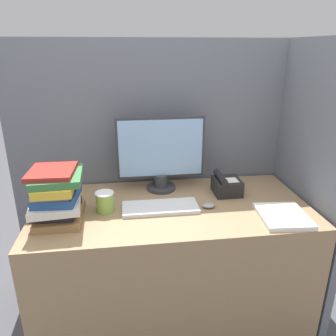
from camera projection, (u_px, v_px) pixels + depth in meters
name	position (u px, v px, depth m)	size (l,w,h in m)	color
cubicle_panel_rear	(163.00, 169.00, 2.14)	(1.89, 0.04, 1.60)	slate
cubicle_panel_right	(305.00, 184.00, 1.90)	(0.04, 0.78, 1.60)	slate
desk	(172.00, 261.00, 1.92)	(1.49, 0.72, 0.73)	#937551
monitor	(161.00, 155.00, 1.93)	(0.52, 0.17, 0.44)	#333338
keyboard	(160.00, 207.00, 1.75)	(0.40, 0.17, 0.02)	silver
mouse	(209.00, 205.00, 1.76)	(0.07, 0.05, 0.03)	gray
coffee_cup	(105.00, 202.00, 1.71)	(0.10, 0.10, 0.11)	#8CB247
book_stack	(57.00, 196.00, 1.60)	(0.27, 0.31, 0.27)	olive
desk_telephone	(226.00, 185.00, 1.92)	(0.15, 0.18, 0.13)	black
paper_pile	(283.00, 216.00, 1.66)	(0.25, 0.29, 0.02)	white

